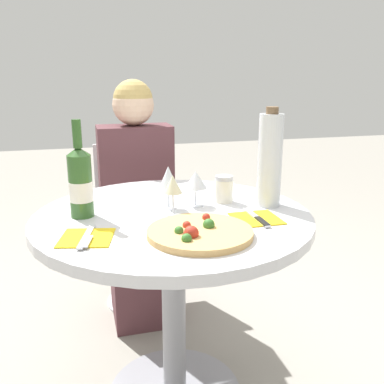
# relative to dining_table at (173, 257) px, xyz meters

# --- Properties ---
(dining_table) EXTENTS (0.96, 0.96, 0.75)m
(dining_table) POSITION_rel_dining_table_xyz_m (0.00, 0.00, 0.00)
(dining_table) COLOR gray
(dining_table) RESTS_ON ground_plane
(chair_behind_diner) EXTENTS (0.40, 0.40, 0.86)m
(chair_behind_diner) POSITION_rel_dining_table_xyz_m (-0.03, 0.82, -0.17)
(chair_behind_diner) COLOR silver
(chair_behind_diner) RESTS_ON ground_plane
(seated_diner) EXTENTS (0.37, 0.42, 1.20)m
(seated_diner) POSITION_rel_dining_table_xyz_m (-0.03, 0.68, -0.04)
(seated_diner) COLOR #512D33
(seated_diner) RESTS_ON ground_plane
(pizza_large) EXTENTS (0.32, 0.32, 0.05)m
(pizza_large) POSITION_rel_dining_table_xyz_m (0.03, -0.23, 0.18)
(pizza_large) COLOR tan
(pizza_large) RESTS_ON dining_table
(wine_bottle) EXTENTS (0.08, 0.08, 0.33)m
(wine_bottle) POSITION_rel_dining_table_xyz_m (-0.30, 0.05, 0.28)
(wine_bottle) COLOR #2D5623
(wine_bottle) RESTS_ON dining_table
(tall_carafe) EXTENTS (0.09, 0.09, 0.36)m
(tall_carafe) POSITION_rel_dining_table_xyz_m (0.36, 0.00, 0.33)
(tall_carafe) COLOR silver
(tall_carafe) RESTS_ON dining_table
(sugar_shaker) EXTENTS (0.07, 0.07, 0.10)m
(sugar_shaker) POSITION_rel_dining_table_xyz_m (0.22, 0.08, 0.21)
(sugar_shaker) COLOR silver
(sugar_shaker) RESTS_ON dining_table
(wine_glass_front_left) EXTENTS (0.06, 0.06, 0.14)m
(wine_glass_front_left) POSITION_rel_dining_table_xyz_m (-0.00, -0.01, 0.26)
(wine_glass_front_left) COLOR silver
(wine_glass_front_left) RESTS_ON dining_table
(wine_glass_back_left) EXTENTS (0.06, 0.06, 0.15)m
(wine_glass_back_left) POSITION_rel_dining_table_xyz_m (-0.00, 0.06, 0.27)
(wine_glass_back_left) COLOR silver
(wine_glass_back_left) RESTS_ON dining_table
(wine_glass_back_right) EXTENTS (0.08, 0.08, 0.13)m
(wine_glass_back_right) POSITION_rel_dining_table_xyz_m (0.10, 0.06, 0.26)
(wine_glass_back_right) COLOR silver
(wine_glass_back_right) RESTS_ON dining_table
(place_setting_left) EXTENTS (0.18, 0.19, 0.01)m
(place_setting_left) POSITION_rel_dining_table_xyz_m (-0.30, -0.17, 0.17)
(place_setting_left) COLOR gold
(place_setting_left) RESTS_ON dining_table
(place_setting_right) EXTENTS (0.15, 0.19, 0.01)m
(place_setting_right) POSITION_rel_dining_table_xyz_m (0.26, -0.14, 0.17)
(place_setting_right) COLOR gold
(place_setting_right) RESTS_ON dining_table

